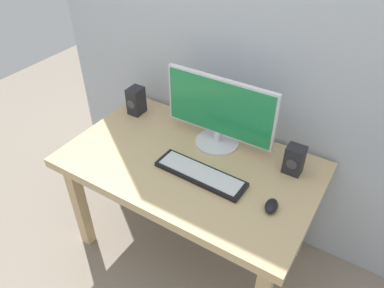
# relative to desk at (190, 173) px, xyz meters

# --- Properties ---
(ground_plane) EXTENTS (6.00, 6.00, 0.00)m
(ground_plane) POSITION_rel_desk_xyz_m (0.00, 0.00, -0.62)
(ground_plane) COLOR gray
(desk) EXTENTS (1.32, 0.78, 0.71)m
(desk) POSITION_rel_desk_xyz_m (0.00, 0.00, 0.00)
(desk) COLOR tan
(desk) RESTS_ON ground_plane
(monitor) EXTENTS (0.62, 0.24, 0.39)m
(monitor) POSITION_rel_desk_xyz_m (0.05, 0.22, 0.28)
(monitor) COLOR silver
(monitor) RESTS_ON desk
(keyboard_primary) EXTENTS (0.47, 0.15, 0.03)m
(keyboard_primary) POSITION_rel_desk_xyz_m (0.10, -0.07, 0.10)
(keyboard_primary) COLOR black
(keyboard_primary) RESTS_ON desk
(mouse) EXTENTS (0.07, 0.10, 0.04)m
(mouse) POSITION_rel_desk_xyz_m (0.48, -0.09, 0.10)
(mouse) COLOR black
(mouse) RESTS_ON desk
(speaker_right) EXTENTS (0.09, 0.08, 0.15)m
(speaker_right) POSITION_rel_desk_xyz_m (0.48, 0.21, 0.16)
(speaker_right) COLOR #232328
(speaker_right) RESTS_ON desk
(speaker_left) EXTENTS (0.08, 0.10, 0.17)m
(speaker_left) POSITION_rel_desk_xyz_m (-0.53, 0.22, 0.17)
(speaker_left) COLOR #232328
(speaker_left) RESTS_ON desk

